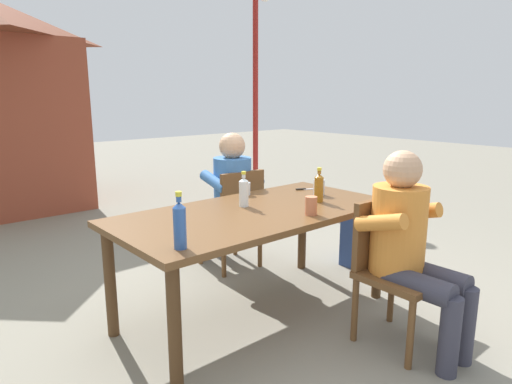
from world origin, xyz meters
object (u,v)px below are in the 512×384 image
Objects in this scene: table_knife at (308,189)px; chair_far_right at (235,214)px; cup_terracotta at (311,206)px; cup_steel at (319,187)px; cup_glass at (245,189)px; backpack_by_far_side at (359,240)px; bottle_amber at (319,187)px; backpack_by_near_side at (378,238)px; bottle_clear at (244,191)px; chair_near_right at (392,263)px; bottle_blue at (180,224)px; person_in_white_shirt at (227,193)px; dining_table at (256,222)px; lamp_post at (255,51)px; person_in_plaid_shirt at (410,242)px.

chair_far_right is at bearing 120.04° from table_knife.
cup_terracotta and cup_steel have the same top height.
backpack_by_far_side is (1.08, -0.28, -0.57)m from cup_glass.
cup_terracotta is (-0.30, -0.20, -0.05)m from bottle_amber.
bottle_amber reaches higher than backpack_by_far_side.
backpack_by_near_side reaches higher than backpack_by_far_side.
bottle_clear reaches higher than cup_glass.
bottle_blue is (-1.20, 0.43, 0.38)m from chair_near_right.
backpack_by_far_side is (1.31, -0.01, -0.63)m from bottle_clear.
person_in_white_shirt reaches higher than backpack_by_near_side.
cup_glass is (0.24, 0.27, -0.06)m from bottle_clear.
bottle_clear reaches higher than backpack_by_far_side.
chair_near_right is at bearing -64.54° from bottle_clear.
person_in_white_shirt is at bearing 64.14° from dining_table.
lamp_post reaches higher than bottle_amber.
bottle_blue is at bearing -137.56° from chair_far_right.
person_in_plaid_shirt is at bearing -90.00° from person_in_white_shirt.
chair_near_right is 3.62× the size of bottle_clear.
person_in_white_shirt is at bearing 141.05° from backpack_by_near_side.
bottle_blue is 2.36m from backpack_by_near_side.
cup_terracotta is at bearing -164.91° from backpack_by_near_side.
dining_table is 4.13× the size of backpack_by_far_side.
table_knife is (0.73, 0.09, -0.10)m from bottle_clear.
backpack_by_far_side is at bearing 7.55° from cup_steel.
table_knife reaches higher than backpack_by_far_side.
backpack_by_near_side is at bearing -16.69° from cup_glass.
chair_near_right is 0.74× the size of person_in_white_shirt.
backpack_by_far_side is (0.90, -0.65, -0.27)m from chair_far_right.
backpack_by_near_side is (1.47, 0.03, -0.44)m from dining_table.
bottle_blue is 1.18× the size of bottle_amber.
cup_glass is (0.24, 0.40, 0.13)m from dining_table.
person_in_white_shirt is 4.11× the size of bottle_blue.
person_in_plaid_shirt is at bearing -24.40° from bottle_blue.
dining_table is 0.77m from table_knife.
bottle_amber is (0.06, 0.65, 0.36)m from chair_near_right.
bottle_clear is (-0.42, 0.89, 0.36)m from chair_near_right.
bottle_amber is (1.26, 0.21, -0.02)m from bottle_blue.
person_in_white_shirt reaches higher than dining_table.
cup_terracotta is 0.26× the size of backpack_by_far_side.
bottle_amber is at bearing -26.86° from bottle_clear.
chair_far_right is 1.64m from person_in_plaid_shirt.
chair_far_right is 0.20m from person_in_white_shirt.
backpack_by_near_side is (0.73, -0.19, -0.52)m from table_knife.
lamp_post is (2.17, 2.25, 1.62)m from chair_far_right.
chair_far_right is 9.33× the size of cup_glass.
chair_far_right is at bearing -92.44° from person_in_white_shirt.
person_in_white_shirt and person_in_plaid_shirt have the same top height.
bottle_clear is 0.54m from bottle_amber.
cup_glass is at bearing 48.93° from bottle_clear.
bottle_blue is 1.29× the size of table_knife.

